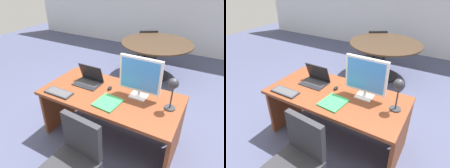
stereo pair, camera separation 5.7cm
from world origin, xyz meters
TOP-DOWN VIEW (x-y plane):
  - ground at (0.00, 1.50)m, footprint 12.00×12.00m
  - desk at (0.00, 0.05)m, footprint 1.71×0.84m
  - monitor at (0.32, 0.12)m, footprint 0.50×0.16m
  - laptop at (-0.38, 0.12)m, footprint 0.34×0.26m
  - keyboard at (-0.56, -0.29)m, footprint 0.35×0.15m
  - mouse at (-0.06, 0.09)m, footprint 0.05×0.08m
  - desk_lamp at (0.71, 0.04)m, footprint 0.12×0.14m
  - book at (0.07, -0.18)m, footprint 0.28×0.31m
  - meeting_table at (-0.11, 2.11)m, footprint 1.46×1.46m
  - meeting_chair_near at (-0.59, 2.86)m, footprint 0.64×0.64m

SIDE VIEW (x-z plane):
  - ground at x=0.00m, z-range 0.00..0.00m
  - meeting_chair_near at x=-0.59m, z-range -0.08..0.72m
  - desk at x=0.00m, z-range 0.16..0.89m
  - meeting_table at x=-0.11m, z-range 0.20..0.97m
  - book at x=0.07m, z-range 0.73..0.74m
  - keyboard at x=-0.56m, z-range 0.73..0.75m
  - mouse at x=-0.06m, z-range 0.73..0.76m
  - laptop at x=-0.38m, z-range 0.68..0.92m
  - monitor at x=0.32m, z-range 0.76..1.25m
  - desk_lamp at x=0.71m, z-range 0.81..1.20m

